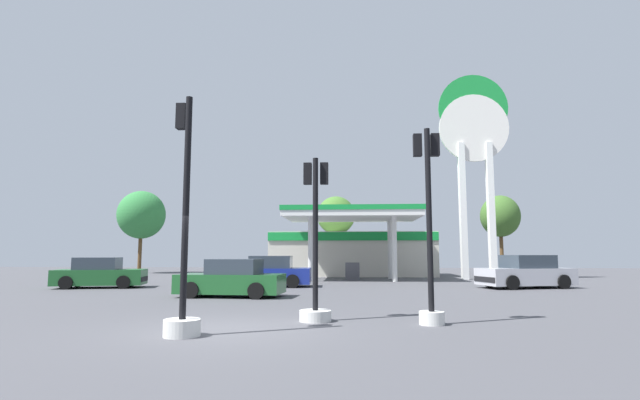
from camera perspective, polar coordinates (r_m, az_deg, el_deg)
name	(u,v)px	position (r m, az deg, el deg)	size (l,w,h in m)	color
ground_plane	(225,330)	(11.12, -11.44, -15.22)	(90.00, 90.00, 0.00)	#47474C
gas_station	(352,250)	(35.61, 3.96, -6.05)	(12.18, 11.93, 4.56)	beige
station_pole_sign	(474,145)	(33.26, 18.29, 6.39)	(4.60, 0.56, 13.78)	white
car_0	(100,274)	(25.88, -25.21, -8.16)	(4.46, 2.66, 1.49)	black
car_1	(231,280)	(19.04, -10.74, -9.51)	(4.23, 2.11, 1.48)	black
car_2	(268,273)	(24.41, -6.29, -8.79)	(4.45, 2.15, 1.57)	black
car_3	(526,273)	(25.44, 23.76, -8.15)	(4.85, 3.09, 1.61)	black
traffic_signal_0	(429,241)	(11.86, 13.18, -4.88)	(0.65, 0.66, 4.83)	silver
traffic_signal_1	(315,265)	(12.11, -0.55, -7.93)	(0.81, 0.81, 4.19)	silver
traffic_signal_2	(183,269)	(10.35, -16.33, -8.10)	(0.76, 0.76, 5.11)	silver
tree_0	(141,215)	(43.22, -20.92, -1.71)	(4.01, 4.01, 7.05)	brown
tree_1	(336,216)	(40.05, 1.96, -1.95)	(3.25, 3.25, 6.54)	brown
tree_2	(500,216)	(41.32, 21.09, -1.88)	(3.18, 3.18, 6.44)	brown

